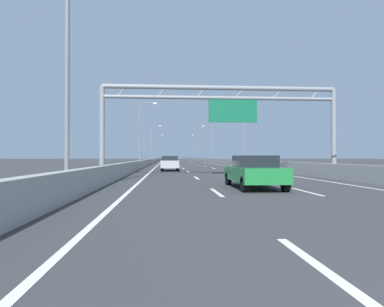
# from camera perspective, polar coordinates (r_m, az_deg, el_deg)

# --- Properties ---
(ground_plane) EXTENTS (260.00, 260.00, 0.00)m
(ground_plane) POSITION_cam_1_polar(r_m,az_deg,el_deg) (100.66, -2.10, -1.33)
(ground_plane) COLOR #38383A
(lane_dash_left_0) EXTENTS (0.16, 3.00, 0.01)m
(lane_dash_left_0) POSITION_cam_1_polar(r_m,az_deg,el_deg) (4.72, 21.07, -17.67)
(lane_dash_left_0) COLOR white
(lane_dash_left_0) RESTS_ON ground_plane
(lane_dash_left_1) EXTENTS (0.16, 3.00, 0.01)m
(lane_dash_left_1) POSITION_cam_1_polar(r_m,az_deg,el_deg) (13.30, 4.15, -6.56)
(lane_dash_left_1) COLOR white
(lane_dash_left_1) RESTS_ON ground_plane
(lane_dash_left_2) EXTENTS (0.16, 3.00, 0.01)m
(lane_dash_left_2) POSITION_cam_1_polar(r_m,az_deg,el_deg) (22.21, 0.76, -4.14)
(lane_dash_left_2) COLOR white
(lane_dash_left_2) RESTS_ON ground_plane
(lane_dash_left_3) EXTENTS (0.16, 3.00, 0.01)m
(lane_dash_left_3) POSITION_cam_1_polar(r_m,az_deg,el_deg) (31.17, -0.67, -3.10)
(lane_dash_left_3) COLOR white
(lane_dash_left_3) RESTS_ON ground_plane
(lane_dash_left_4) EXTENTS (0.16, 3.00, 0.01)m
(lane_dash_left_4) POSITION_cam_1_polar(r_m,az_deg,el_deg) (40.15, -1.47, -2.53)
(lane_dash_left_4) COLOR white
(lane_dash_left_4) RESTS_ON ground_plane
(lane_dash_left_5) EXTENTS (0.16, 3.00, 0.01)m
(lane_dash_left_5) POSITION_cam_1_polar(r_m,az_deg,el_deg) (49.14, -1.97, -2.16)
(lane_dash_left_5) COLOR white
(lane_dash_left_5) RESTS_ON ground_plane
(lane_dash_left_6) EXTENTS (0.16, 3.00, 0.01)m
(lane_dash_left_6) POSITION_cam_1_polar(r_m,az_deg,el_deg) (58.13, -2.32, -1.91)
(lane_dash_left_6) COLOR white
(lane_dash_left_6) RESTS_ON ground_plane
(lane_dash_left_7) EXTENTS (0.16, 3.00, 0.01)m
(lane_dash_left_7) POSITION_cam_1_polar(r_m,az_deg,el_deg) (67.13, -2.57, -1.73)
(lane_dash_left_7) COLOR white
(lane_dash_left_7) RESTS_ON ground_plane
(lane_dash_left_8) EXTENTS (0.16, 3.00, 0.01)m
(lane_dash_left_8) POSITION_cam_1_polar(r_m,az_deg,el_deg) (76.12, -2.77, -1.59)
(lane_dash_left_8) COLOR white
(lane_dash_left_8) RESTS_ON ground_plane
(lane_dash_left_9) EXTENTS (0.16, 3.00, 0.01)m
(lane_dash_left_9) POSITION_cam_1_polar(r_m,az_deg,el_deg) (85.12, -2.92, -1.48)
(lane_dash_left_9) COLOR white
(lane_dash_left_9) RESTS_ON ground_plane
(lane_dash_left_10) EXTENTS (0.16, 3.00, 0.01)m
(lane_dash_left_10) POSITION_cam_1_polar(r_m,az_deg,el_deg) (94.11, -3.04, -1.39)
(lane_dash_left_10) COLOR white
(lane_dash_left_10) RESTS_ON ground_plane
(lane_dash_left_11) EXTENTS (0.16, 3.00, 0.01)m
(lane_dash_left_11) POSITION_cam_1_polar(r_m,az_deg,el_deg) (103.11, -3.15, -1.31)
(lane_dash_left_11) COLOR white
(lane_dash_left_11) RESTS_ON ground_plane
(lane_dash_left_12) EXTENTS (0.16, 3.00, 0.01)m
(lane_dash_left_12) POSITION_cam_1_polar(r_m,az_deg,el_deg) (112.11, -3.23, -1.25)
(lane_dash_left_12) COLOR white
(lane_dash_left_12) RESTS_ON ground_plane
(lane_dash_left_13) EXTENTS (0.16, 3.00, 0.01)m
(lane_dash_left_13) POSITION_cam_1_polar(r_m,az_deg,el_deg) (121.11, -3.31, -1.20)
(lane_dash_left_13) COLOR white
(lane_dash_left_13) RESTS_ON ground_plane
(lane_dash_left_14) EXTENTS (0.16, 3.00, 0.01)m
(lane_dash_left_14) POSITION_cam_1_polar(r_m,az_deg,el_deg) (130.11, -3.37, -1.15)
(lane_dash_left_14) COLOR white
(lane_dash_left_14) RESTS_ON ground_plane
(lane_dash_left_15) EXTENTS (0.16, 3.00, 0.01)m
(lane_dash_left_15) POSITION_cam_1_polar(r_m,az_deg,el_deg) (139.10, -3.42, -1.11)
(lane_dash_left_15) COLOR white
(lane_dash_left_15) RESTS_ON ground_plane
(lane_dash_left_16) EXTENTS (0.16, 3.00, 0.01)m
(lane_dash_left_16) POSITION_cam_1_polar(r_m,az_deg,el_deg) (148.10, -3.47, -1.08)
(lane_dash_left_16) COLOR white
(lane_dash_left_16) RESTS_ON ground_plane
(lane_dash_left_17) EXTENTS (0.16, 3.00, 0.01)m
(lane_dash_left_17) POSITION_cam_1_polar(r_m,az_deg,el_deg) (157.10, -3.51, -1.04)
(lane_dash_left_17) COLOR white
(lane_dash_left_17) RESTS_ON ground_plane
(lane_dash_right_1) EXTENTS (0.16, 3.00, 0.01)m
(lane_dash_right_1) POSITION_cam_1_polar(r_m,az_deg,el_deg) (14.27, 18.69, -6.12)
(lane_dash_right_1) COLOR white
(lane_dash_right_1) RESTS_ON ground_plane
(lane_dash_right_2) EXTENTS (0.16, 3.00, 0.01)m
(lane_dash_right_2) POSITION_cam_1_polar(r_m,az_deg,el_deg) (22.81, 9.83, -4.03)
(lane_dash_right_2) COLOR white
(lane_dash_right_2) RESTS_ON ground_plane
(lane_dash_right_3) EXTENTS (0.16, 3.00, 0.01)m
(lane_dash_right_3) POSITION_cam_1_polar(r_m,az_deg,el_deg) (31.60, 5.86, -3.06)
(lane_dash_right_3) COLOR white
(lane_dash_right_3) RESTS_ON ground_plane
(lane_dash_right_4) EXTENTS (0.16, 3.00, 0.01)m
(lane_dash_right_4) POSITION_cam_1_polar(r_m,az_deg,el_deg) (40.49, 3.63, -2.51)
(lane_dash_right_4) COLOR white
(lane_dash_right_4) RESTS_ON ground_plane
(lane_dash_right_5) EXTENTS (0.16, 3.00, 0.01)m
(lane_dash_right_5) POSITION_cam_1_polar(r_m,az_deg,el_deg) (49.41, 2.21, -2.15)
(lane_dash_right_5) COLOR white
(lane_dash_right_5) RESTS_ON ground_plane
(lane_dash_right_6) EXTENTS (0.16, 3.00, 0.01)m
(lane_dash_right_6) POSITION_cam_1_polar(r_m,az_deg,el_deg) (58.36, 1.22, -1.91)
(lane_dash_right_6) COLOR white
(lane_dash_right_6) RESTS_ON ground_plane
(lane_dash_right_7) EXTENTS (0.16, 3.00, 0.01)m
(lane_dash_right_7) POSITION_cam_1_polar(r_m,az_deg,el_deg) (67.33, 0.49, -1.72)
(lane_dash_right_7) COLOR white
(lane_dash_right_7) RESTS_ON ground_plane
(lane_dash_right_8) EXTENTS (0.16, 3.00, 0.01)m
(lane_dash_right_8) POSITION_cam_1_polar(r_m,az_deg,el_deg) (76.30, -0.06, -1.58)
(lane_dash_right_8) COLOR white
(lane_dash_right_8) RESTS_ON ground_plane
(lane_dash_right_9) EXTENTS (0.16, 3.00, 0.01)m
(lane_dash_right_9) POSITION_cam_1_polar(r_m,az_deg,el_deg) (85.27, -0.50, -1.47)
(lane_dash_right_9) COLOR white
(lane_dash_right_9) RESTS_ON ground_plane
(lane_dash_right_10) EXTENTS (0.16, 3.00, 0.01)m
(lane_dash_right_10) POSITION_cam_1_polar(r_m,az_deg,el_deg) (94.26, -0.86, -1.38)
(lane_dash_right_10) COLOR white
(lane_dash_right_10) RESTS_ON ground_plane
(lane_dash_right_11) EXTENTS (0.16, 3.00, 0.01)m
(lane_dash_right_11) POSITION_cam_1_polar(r_m,az_deg,el_deg) (103.24, -1.15, -1.31)
(lane_dash_right_11) COLOR white
(lane_dash_right_11) RESTS_ON ground_plane
(lane_dash_right_12) EXTENTS (0.16, 3.00, 0.01)m
(lane_dash_right_12) POSITION_cam_1_polar(r_m,az_deg,el_deg) (112.23, -1.39, -1.25)
(lane_dash_right_12) COLOR white
(lane_dash_right_12) RESTS_ON ground_plane
(lane_dash_right_13) EXTENTS (0.16, 3.00, 0.01)m
(lane_dash_right_13) POSITION_cam_1_polar(r_m,az_deg,el_deg) (121.22, -1.60, -1.20)
(lane_dash_right_13) COLOR white
(lane_dash_right_13) RESTS_ON ground_plane
(lane_dash_right_14) EXTENTS (0.16, 3.00, 0.01)m
(lane_dash_right_14) POSITION_cam_1_polar(r_m,az_deg,el_deg) (130.21, -1.78, -1.15)
(lane_dash_right_14) COLOR white
(lane_dash_right_14) RESTS_ON ground_plane
(lane_dash_right_15) EXTENTS (0.16, 3.00, 0.01)m
(lane_dash_right_15) POSITION_cam_1_polar(r_m,az_deg,el_deg) (139.20, -1.94, -1.11)
(lane_dash_right_15) COLOR white
(lane_dash_right_15) RESTS_ON ground_plane
(lane_dash_right_16) EXTENTS (0.16, 3.00, 0.01)m
(lane_dash_right_16) POSITION_cam_1_polar(r_m,az_deg,el_deg) (148.19, -2.08, -1.08)
(lane_dash_right_16) COLOR white
(lane_dash_right_16) RESTS_ON ground_plane
(lane_dash_right_17) EXTENTS (0.16, 3.00, 0.01)m
(lane_dash_right_17) POSITION_cam_1_polar(r_m,az_deg,el_deg) (157.19, -2.20, -1.04)
(lane_dash_right_17) COLOR white
(lane_dash_right_17) RESTS_ON ground_plane
(edge_line_left) EXTENTS (0.16, 176.00, 0.01)m
(edge_line_left) POSITION_cam_1_polar(r_m,az_deg,el_deg) (88.61, -5.20, -1.44)
(edge_line_left) COLOR white
(edge_line_left) RESTS_ON ground_plane
(edge_line_right) EXTENTS (0.16, 176.00, 0.01)m
(edge_line_right) POSITION_cam_1_polar(r_m,az_deg,el_deg) (89.05, 1.57, -1.43)
(edge_line_right) COLOR white
(edge_line_right) RESTS_ON ground_plane
(barrier_left) EXTENTS (0.45, 220.00, 0.95)m
(barrier_left) POSITION_cam_1_polar(r_m,az_deg,el_deg) (110.63, -5.86, -1.01)
(barrier_left) COLOR #9E9E99
(barrier_left) RESTS_ON ground_plane
(barrier_right) EXTENTS (0.45, 220.00, 0.95)m
(barrier_right) POSITION_cam_1_polar(r_m,az_deg,el_deg) (111.10, 1.27, -1.01)
(barrier_right) COLOR #9E9E99
(barrier_right) RESTS_ON ground_plane
(sign_gantry) EXTENTS (16.64, 0.36, 6.36)m
(sign_gantry) POSITION_cam_1_polar(r_m,az_deg,el_deg) (23.82, 5.14, 7.80)
(sign_gantry) COLOR gray
(sign_gantry) RESTS_ON ground_plane
(streetlamp_left_near) EXTENTS (2.58, 0.28, 9.50)m
(streetlamp_left_near) POSITION_cam_1_polar(r_m,az_deg,el_deg) (14.77, -19.42, 15.19)
(streetlamp_left_near) COLOR slate
(streetlamp_left_near) RESTS_ON ground_plane
(streetlamp_left_mid) EXTENTS (2.58, 0.28, 9.50)m
(streetlamp_left_mid) POSITION_cam_1_polar(r_m,az_deg,el_deg) (50.22, -8.50, 4.03)
(streetlamp_left_mid) COLOR slate
(streetlamp_left_mid) RESTS_ON ground_plane
(streetlamp_right_mid) EXTENTS (2.58, 0.28, 9.50)m
(streetlamp_right_mid) POSITION_cam_1_polar(r_m,az_deg,el_deg) (51.31, 8.41, 3.94)
(streetlamp_right_mid) COLOR slate
(streetlamp_right_mid) RESTS_ON ground_plane
(streetlamp_left_far) EXTENTS (2.58, 0.28, 9.50)m
(streetlamp_left_far) POSITION_cam_1_polar(r_m,az_deg,el_deg) (86.29, -6.70, 2.12)
(streetlamp_left_far) COLOR slate
(streetlamp_left_far) RESTS_ON ground_plane
(streetlamp_right_far) EXTENTS (2.58, 0.28, 9.50)m
(streetlamp_right_far) POSITION_cam_1_polar(r_m,az_deg,el_deg) (86.94, 3.19, 2.10)
(streetlamp_right_far) COLOR slate
(streetlamp_right_far) RESTS_ON ground_plane
(streetlamp_left_distant) EXTENTS (2.58, 0.28, 9.50)m
(streetlamp_left_distant) POSITION_cam_1_polar(r_m,az_deg,el_deg) (122.44, -5.97, 1.34)
(streetlamp_left_distant) COLOR slate
(streetlamp_left_distant) RESTS_ON ground_plane
(streetlamp_right_distant) EXTENTS (2.58, 0.28, 9.50)m
(streetlamp_right_distant) POSITION_cam_1_polar(r_m,az_deg,el_deg) (122.90, 1.01, 1.33)
(streetlamp_right_distant) COLOR slate
(streetlamp_right_distant) RESTS_ON ground_plane
(green_car) EXTENTS (1.88, 4.58, 1.45)m
(green_car) POSITION_cam_1_polar(r_m,az_deg,el_deg) (15.31, 10.41, -3.01)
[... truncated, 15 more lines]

